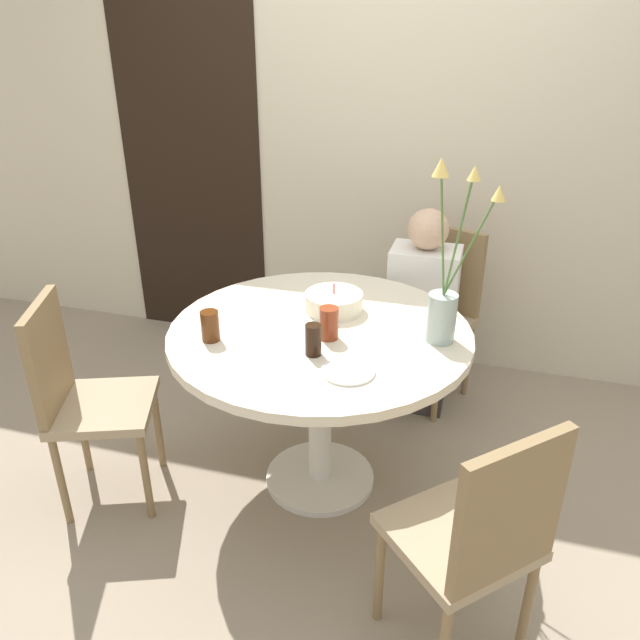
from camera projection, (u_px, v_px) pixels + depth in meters
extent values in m
plane|color=gray|center=(320.00, 479.00, 2.87)|extent=(16.00, 16.00, 0.00)
cube|color=beige|center=(387.00, 141.00, 3.42)|extent=(8.00, 0.05, 2.60)
cube|color=black|center=(192.00, 177.00, 3.82)|extent=(0.90, 0.01, 2.05)
cylinder|color=beige|center=(320.00, 333.00, 2.53)|extent=(1.23, 1.23, 0.04)
cylinder|color=silver|center=(320.00, 410.00, 2.70)|extent=(0.10, 0.10, 0.71)
cylinder|color=silver|center=(320.00, 477.00, 2.86)|extent=(0.49, 0.49, 0.03)
cube|color=#9E896B|center=(428.00, 323.00, 3.30)|extent=(0.52, 0.52, 0.04)
cube|color=olive|center=(449.00, 270.00, 3.31)|extent=(0.36, 0.18, 0.46)
cylinder|color=olive|center=(381.00, 364.00, 3.38)|extent=(0.03, 0.03, 0.43)
cylinder|color=olive|center=(437.00, 386.00, 3.19)|extent=(0.03, 0.03, 0.43)
cylinder|color=olive|center=(414.00, 341.00, 3.62)|extent=(0.03, 0.03, 0.43)
cylinder|color=olive|center=(468.00, 360.00, 3.42)|extent=(0.03, 0.03, 0.43)
cube|color=#9E896B|center=(104.00, 407.00, 2.60)|extent=(0.52, 0.52, 0.04)
cube|color=olive|center=(48.00, 356.00, 2.48)|extent=(0.17, 0.37, 0.46)
cylinder|color=olive|center=(146.00, 476.00, 2.57)|extent=(0.03, 0.03, 0.43)
cylinder|color=olive|center=(158.00, 427.00, 2.87)|extent=(0.03, 0.03, 0.43)
cylinder|color=olive|center=(61.00, 481.00, 2.54)|extent=(0.03, 0.03, 0.43)
cylinder|color=olive|center=(82.00, 431.00, 2.84)|extent=(0.03, 0.03, 0.43)
cube|color=#9E896B|center=(458.00, 536.00, 1.96)|extent=(0.57, 0.57, 0.04)
cube|color=olive|center=(510.00, 513.00, 1.70)|extent=(0.29, 0.29, 0.46)
cylinder|color=olive|center=(458.00, 537.00, 2.27)|extent=(0.03, 0.03, 0.43)
cylinder|color=olive|center=(380.00, 573.00, 2.12)|extent=(0.03, 0.03, 0.43)
cylinder|color=olive|center=(527.00, 607.00, 2.00)|extent=(0.03, 0.03, 0.43)
cylinder|color=white|center=(334.00, 302.00, 2.66)|extent=(0.25, 0.25, 0.08)
cylinder|color=#E54C4C|center=(334.00, 288.00, 2.64)|extent=(0.01, 0.01, 0.04)
cylinder|color=#9EB2AD|center=(441.00, 318.00, 2.40)|extent=(0.11, 0.11, 0.19)
cylinder|color=#4C7538|center=(458.00, 240.00, 2.15)|extent=(0.08, 0.20, 0.51)
cone|color=#EFCC66|center=(475.00, 173.00, 1.94)|extent=(0.04, 0.04, 0.05)
cylinder|color=#4C7538|center=(470.00, 246.00, 2.26)|extent=(0.16, 0.04, 0.40)
cone|color=#EFCC66|center=(499.00, 193.00, 2.16)|extent=(0.05, 0.05, 0.06)
cylinder|color=#4C7538|center=(443.00, 236.00, 2.18)|extent=(0.04, 0.15, 0.51)
cone|color=#EFCC66|center=(441.00, 167.00, 2.02)|extent=(0.06, 0.06, 0.06)
cylinder|color=white|center=(348.00, 371.00, 2.22)|extent=(0.19, 0.19, 0.01)
cylinder|color=maroon|center=(329.00, 323.00, 2.43)|extent=(0.08, 0.08, 0.13)
cylinder|color=#51280F|center=(210.00, 326.00, 2.41)|extent=(0.07, 0.07, 0.12)
cylinder|color=black|center=(313.00, 340.00, 2.31)|extent=(0.06, 0.06, 0.12)
cube|color=#383333|center=(417.00, 365.00, 3.34)|extent=(0.31, 0.24, 0.47)
cube|color=white|center=(424.00, 288.00, 3.14)|extent=(0.34, 0.24, 0.42)
sphere|color=#D1A889|center=(428.00, 229.00, 3.00)|extent=(0.20, 0.20, 0.20)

